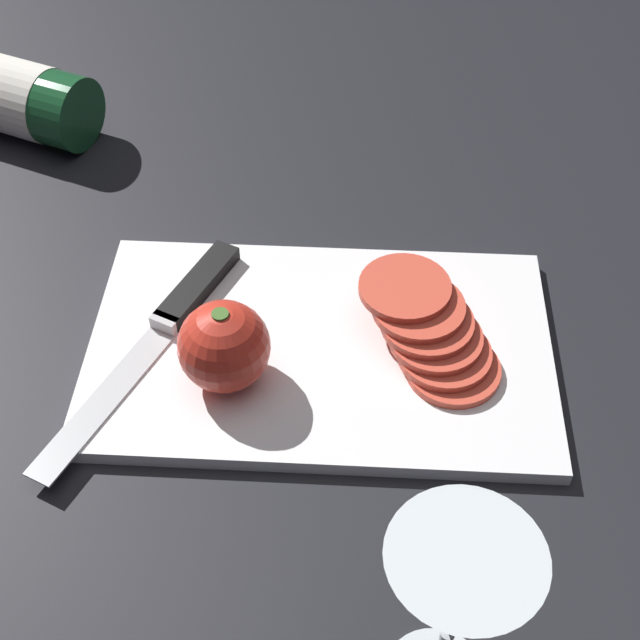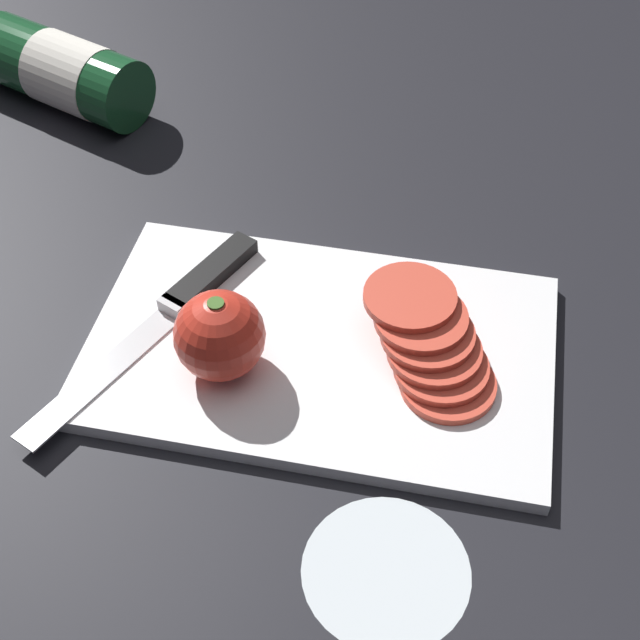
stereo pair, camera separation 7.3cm
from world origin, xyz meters
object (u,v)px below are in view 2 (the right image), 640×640
Objects in this scene: wine_glass at (381,615)px; tomato_slice_stack_near at (431,343)px; whole_tomato at (220,336)px; wine_bottle at (58,69)px; knife at (190,293)px.

wine_glass is 0.29m from tomato_slice_stack_near.
wine_glass is 2.20× the size of whole_tomato.
tomato_slice_stack_near is (-0.00, -0.28, -0.08)m from wine_glass.
tomato_slice_stack_near is (-0.46, 0.32, -0.01)m from wine_bottle.
wine_glass is at bearing 124.90° from whole_tomato.
whole_tomato is 0.29× the size of knife.
tomato_slice_stack_near is at bearing 106.26° from knife.
tomato_slice_stack_near is at bearing -90.55° from wine_glass.
tomato_slice_stack_near is (-0.17, -0.04, -0.02)m from whole_tomato.
wine_bottle is 1.87× the size of wine_glass.
wine_bottle is at bearing -50.96° from whole_tomato.
whole_tomato is 0.57× the size of tomato_slice_stack_near.
wine_glass is 0.38m from knife.
wine_bottle is at bearing -116.11° from knife.
tomato_slice_stack_near is (-0.22, 0.03, 0.01)m from knife.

